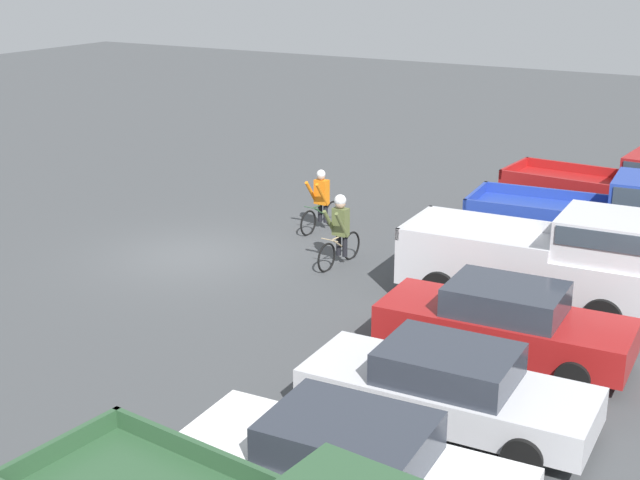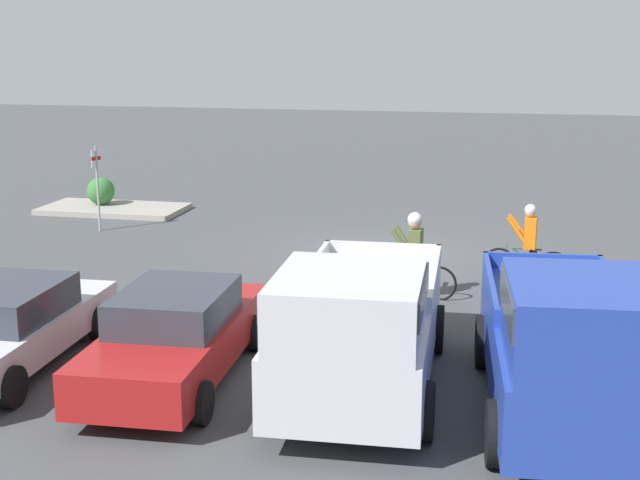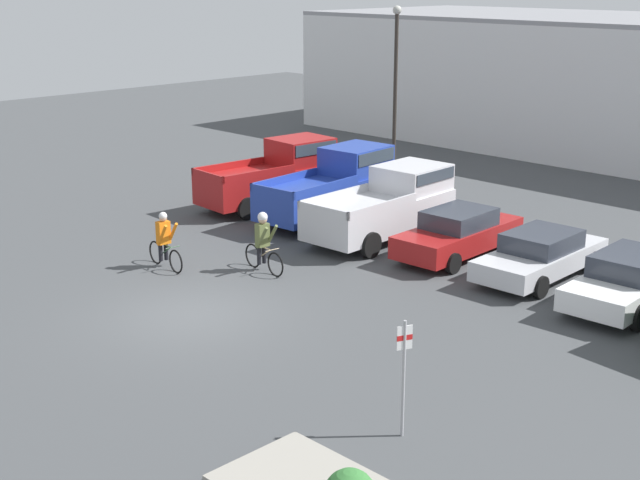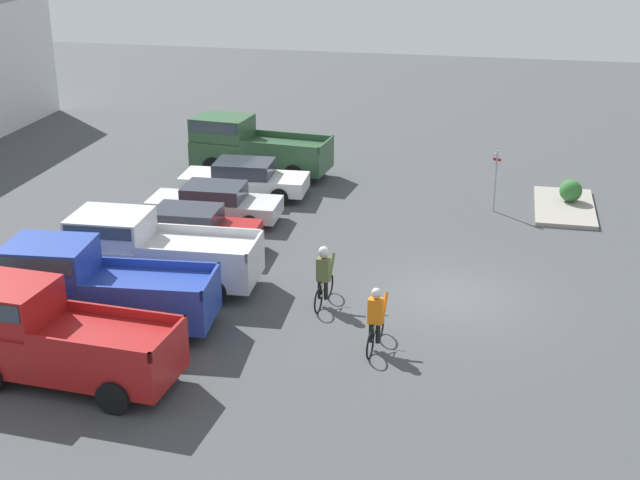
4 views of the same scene
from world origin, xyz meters
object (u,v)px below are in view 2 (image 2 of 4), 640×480
at_px(pickup_truck_1, 567,343).
at_px(sedan_1, 7,326).
at_px(pickup_truck_2, 360,324).
at_px(fire_lane_sign, 97,180).
at_px(cyclist_0, 414,253).
at_px(sedan_0, 176,335).
at_px(shrub, 101,191).
at_px(cyclist_1, 528,242).

height_order(pickup_truck_1, sedan_1, pickup_truck_1).
distance_m(pickup_truck_2, fire_lane_sign, 12.94).
relative_size(pickup_truck_1, cyclist_0, 3.10).
bearing_deg(sedan_0, shrub, -59.70).
bearing_deg(cyclist_1, fire_lane_sign, -13.23).
height_order(cyclist_1, fire_lane_sign, fire_lane_sign).
height_order(pickup_truck_2, shrub, pickup_truck_2).
bearing_deg(pickup_truck_1, cyclist_1, -86.87).
relative_size(pickup_truck_1, pickup_truck_2, 1.01).
bearing_deg(shrub, cyclist_1, 156.67).
relative_size(pickup_truck_2, fire_lane_sign, 2.41).
distance_m(cyclist_1, fire_lane_sign, 11.42).
xyz_separation_m(pickup_truck_2, sedan_1, (5.62, -0.06, -0.45)).
distance_m(sedan_0, fire_lane_sign, 11.18).
bearing_deg(pickup_truck_1, fire_lane_sign, -41.04).
bearing_deg(sedan_1, pickup_truck_1, 176.61).
distance_m(cyclist_0, shrub, 12.41).
xyz_separation_m(fire_lane_sign, shrub, (1.26, -2.72, -0.81)).
relative_size(pickup_truck_1, sedan_1, 1.20).
bearing_deg(fire_lane_sign, cyclist_1, 166.77).
distance_m(pickup_truck_1, sedan_0, 5.69).
relative_size(pickup_truck_1, fire_lane_sign, 2.44).
distance_m(sedan_1, cyclist_0, 7.74).
height_order(pickup_truck_1, cyclist_1, pickup_truck_1).
distance_m(fire_lane_sign, shrub, 3.11).
xyz_separation_m(cyclist_1, shrub, (12.37, -5.33, -0.27)).
bearing_deg(sedan_1, cyclist_1, -139.30).
bearing_deg(cyclist_0, pickup_truck_1, 115.13).
height_order(pickup_truck_1, pickup_truck_2, pickup_truck_1).
bearing_deg(pickup_truck_2, cyclist_1, -109.12).
distance_m(pickup_truck_1, shrub, 18.06).
relative_size(cyclist_1, shrub, 2.22).
height_order(sedan_0, cyclist_1, cyclist_1).
xyz_separation_m(pickup_truck_1, fire_lane_sign, (11.51, -10.02, 0.18)).
height_order(sedan_1, shrub, sedan_1).
bearing_deg(sedan_0, cyclist_1, -127.28).
bearing_deg(pickup_truck_1, pickup_truck_2, -8.91).
xyz_separation_m(sedan_1, cyclist_0, (-5.81, -5.11, 0.25)).
bearing_deg(cyclist_1, cyclist_0, 38.96).
xyz_separation_m(sedan_1, fire_lane_sign, (3.07, -9.52, 0.71)).
height_order(sedan_1, cyclist_0, cyclist_0).
bearing_deg(cyclist_1, shrub, -23.33).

